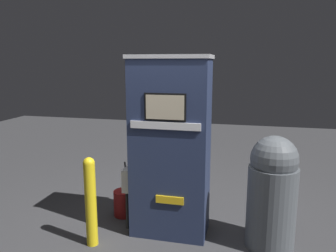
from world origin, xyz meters
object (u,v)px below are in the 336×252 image
gas_pump (170,147)px  squeegee_bucket (124,203)px  trash_bin (272,192)px  safety_bollard (91,200)px

gas_pump → squeegee_bucket: gas_pump is taller
gas_pump → trash_bin: (1.08, -0.06, -0.38)m
gas_pump → safety_bollard: (-0.73, -0.47, -0.49)m
gas_pump → trash_bin: size_ratio=1.67×
trash_bin → squeegee_bucket: 1.81m
gas_pump → safety_bollard: 1.00m
gas_pump → trash_bin: gas_pump is taller
safety_bollard → squeegee_bucket: (0.08, 0.71, -0.34)m
gas_pump → squeegee_bucket: 1.08m
safety_bollard → trash_bin: bearing=12.8°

